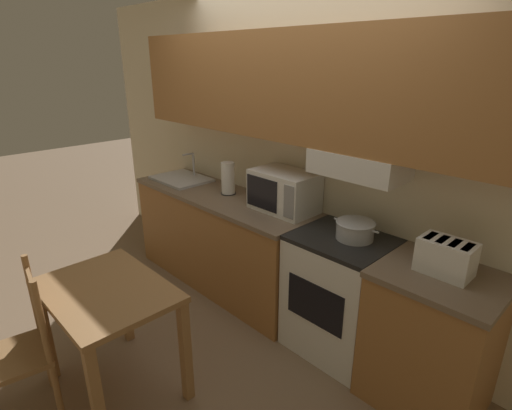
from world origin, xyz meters
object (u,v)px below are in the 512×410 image
(sink_basin, at_px, (181,178))
(dining_table, at_px, (108,307))
(stove_range, at_px, (338,294))
(toaster, at_px, (446,257))
(microwave, at_px, (284,191))
(paper_towel_roll, at_px, (228,178))
(chair_left_of_table, at_px, (20,353))
(cooking_pot, at_px, (355,229))

(sink_basin, bearing_deg, dining_table, -49.25)
(stove_range, height_order, toaster, toaster)
(microwave, relative_size, paper_towel_roll, 1.81)
(toaster, relative_size, chair_left_of_table, 0.31)
(paper_towel_roll, bearing_deg, stove_range, -2.33)
(sink_basin, bearing_deg, stove_range, 0.32)
(toaster, distance_m, chair_left_of_table, 2.45)
(sink_basin, distance_m, dining_table, 1.76)
(toaster, height_order, sink_basin, sink_basin)
(stove_range, bearing_deg, dining_table, -119.42)
(cooking_pot, bearing_deg, paper_towel_roll, 179.73)
(sink_basin, distance_m, chair_left_of_table, 2.09)
(chair_left_of_table, bearing_deg, microwave, 90.65)
(cooking_pot, xyz_separation_m, chair_left_of_table, (-0.96, -1.84, -0.50))
(dining_table, bearing_deg, microwave, 85.14)
(toaster, bearing_deg, paper_towel_roll, 178.80)
(cooking_pot, distance_m, sink_basin, 1.94)
(microwave, height_order, chair_left_of_table, microwave)
(cooking_pot, height_order, paper_towel_roll, paper_towel_roll)
(stove_range, relative_size, microwave, 1.73)
(toaster, bearing_deg, cooking_pot, 176.79)
(toaster, bearing_deg, dining_table, -136.38)
(toaster, xyz_separation_m, paper_towel_roll, (-1.90, 0.04, 0.04))
(microwave, distance_m, dining_table, 1.50)
(cooking_pot, xyz_separation_m, dining_table, (-0.81, -1.37, -0.35))
(paper_towel_roll, bearing_deg, sink_basin, -174.56)
(stove_range, xyz_separation_m, sink_basin, (-1.88, -0.01, 0.46))
(microwave, bearing_deg, paper_towel_roll, -175.54)
(stove_range, height_order, dining_table, stove_range)
(stove_range, xyz_separation_m, toaster, (0.66, 0.01, 0.54))
(sink_basin, relative_size, dining_table, 0.65)
(microwave, xyz_separation_m, toaster, (1.28, -0.09, -0.06))
(stove_range, xyz_separation_m, cooking_pot, (0.06, 0.04, 0.51))
(cooking_pot, height_order, toaster, toaster)
(cooking_pot, xyz_separation_m, sink_basin, (-1.94, -0.06, -0.05))
(sink_basin, relative_size, chair_left_of_table, 0.58)
(microwave, height_order, paper_towel_roll, microwave)
(microwave, relative_size, dining_table, 0.60)
(cooking_pot, relative_size, dining_table, 0.40)
(microwave, bearing_deg, cooking_pot, -4.51)
(dining_table, bearing_deg, toaster, 43.62)
(cooking_pot, distance_m, microwave, 0.69)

